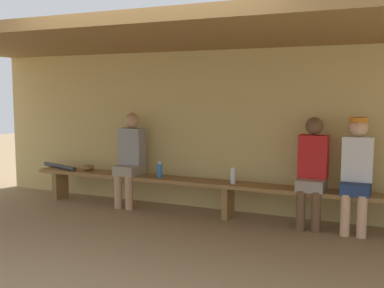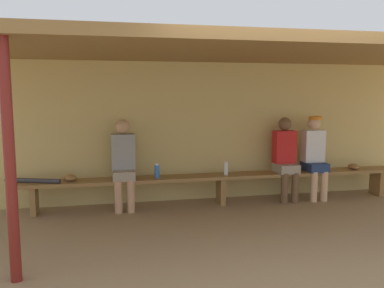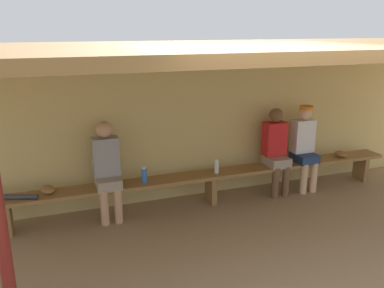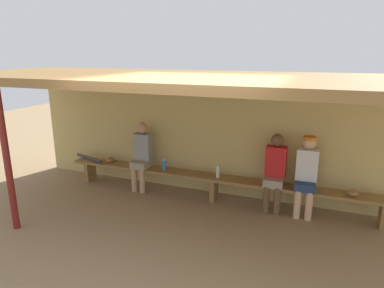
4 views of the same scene
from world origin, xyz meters
The scene contains 13 objects.
ground_plane centered at (0.00, 0.00, 0.00)m, with size 24.00×24.00×0.00m, color #937754.
back_wall centered at (0.00, 2.00, 1.10)m, with size 8.00×0.20×2.20m, color tan.
dugout_roof centered at (0.00, 0.70, 2.26)m, with size 8.00×2.80×0.12m, color olive.
support_post centered at (-2.55, -0.55, 1.10)m, with size 0.10×0.10×2.20m, color maroon.
bench centered at (0.00, 1.55, 0.39)m, with size 6.00×0.36×0.46m.
player_in_white centered at (1.07, 1.55, 0.73)m, with size 0.34×0.42×1.34m.
player_with_sunglasses centered at (1.57, 1.55, 0.75)m, with size 0.34×0.42×1.34m.
player_leftmost centered at (-1.49, 1.55, 0.73)m, with size 0.34×0.42×1.34m.
water_bottle_green centered at (0.07, 1.53, 0.56)m, with size 0.06×0.06×0.21m.
water_bottle_blue centered at (-1.00, 1.53, 0.56)m, with size 0.07×0.07×0.22m.
baseball_glove_dark_brown centered at (-2.25, 1.59, 0.51)m, with size 0.24×0.17×0.09m, color olive.
baseball_glove_tan centered at (2.29, 1.54, 0.51)m, with size 0.24×0.17×0.09m, color olive.
baseball_bat centered at (-2.76, 1.55, 0.49)m, with size 0.07×0.07×0.81m, color #333338.
Camera 4 is at (1.72, -3.98, 2.64)m, focal length 31.67 mm.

